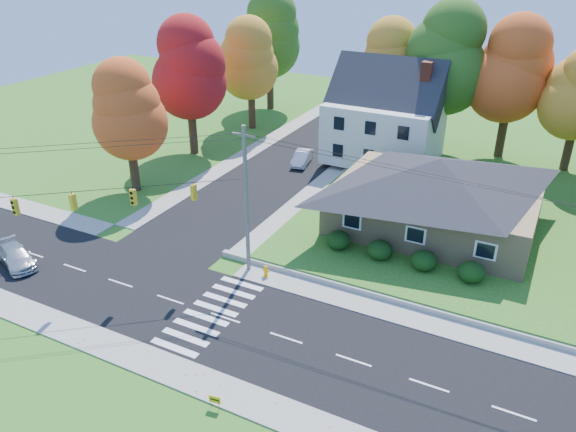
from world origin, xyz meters
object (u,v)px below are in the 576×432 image
at_px(silver_sedan, 15,256).
at_px(ranch_house, 436,193).
at_px(white_car, 302,158).
at_px(fire_hydrant, 266,271).

bearing_deg(silver_sedan, ranch_house, -31.82).
bearing_deg(white_car, silver_sedan, -120.45).
height_order(silver_sedan, fire_hydrant, silver_sedan).
distance_m(silver_sedan, fire_hydrant, 17.02).
bearing_deg(fire_hydrant, ranch_house, 53.90).
height_order(ranch_house, white_car, ranch_house).
xyz_separation_m(white_car, fire_hydrant, (6.74, -19.23, -0.26)).
xyz_separation_m(silver_sedan, white_car, (9.03, 25.63, 0.02)).
bearing_deg(silver_sedan, white_car, 2.58).
bearing_deg(fire_hydrant, white_car, 109.32).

